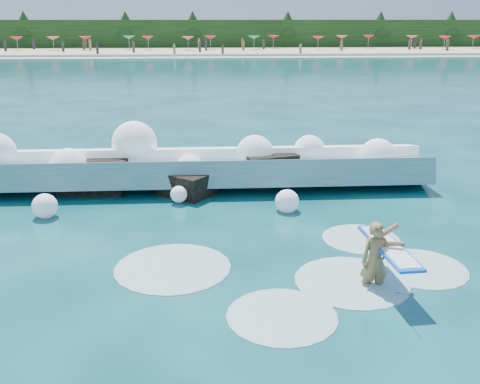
{
  "coord_description": "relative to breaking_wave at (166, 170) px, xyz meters",
  "views": [
    {
      "loc": [
        0.7,
        -10.62,
        5.33
      ],
      "look_at": [
        1.5,
        2.0,
        1.2
      ],
      "focal_mm": 40.0,
      "sensor_mm": 36.0,
      "label": 1
    }
  ],
  "objects": [
    {
      "name": "beach",
      "position": [
        0.68,
        71.45,
        -0.32
      ],
      "size": [
        140.0,
        20.0,
        0.4
      ],
      "primitive_type": "cube",
      "color": "tan",
      "rests_on": "ground"
    },
    {
      "name": "surf_foam",
      "position": [
        3.53,
        -6.79,
        -0.52
      ],
      "size": [
        9.26,
        5.6,
        0.13
      ],
      "color": "silver",
      "rests_on": "ground"
    },
    {
      "name": "ground",
      "position": [
        0.68,
        -6.55,
        -0.52
      ],
      "size": [
        200.0,
        200.0,
        0.0
      ],
      "primitive_type": "plane",
      "color": "#07313D",
      "rests_on": "ground"
    },
    {
      "name": "beachgoers",
      "position": [
        5.58,
        69.66,
        0.6
      ],
      "size": [
        109.41,
        13.3,
        1.93
      ],
      "color": "#3F332D",
      "rests_on": "ground"
    },
    {
      "name": "surfer_with_board",
      "position": [
        4.86,
        -7.35,
        0.11
      ],
      "size": [
        0.93,
        2.88,
        1.69
      ],
      "color": "olive",
      "rests_on": "ground"
    },
    {
      "name": "wave_spray",
      "position": [
        -0.26,
        -0.03,
        0.49
      ],
      "size": [
        15.03,
        4.63,
        2.1
      ],
      "color": "white",
      "rests_on": "ground"
    },
    {
      "name": "beach_umbrellas",
      "position": [
        0.79,
        73.09,
        1.73
      ],
      "size": [
        112.41,
        6.76,
        0.5
      ],
      "color": "#16896E",
      "rests_on": "ground"
    },
    {
      "name": "breaking_wave",
      "position": [
        0.0,
        0.0,
        0.0
      ],
      "size": [
        17.18,
        2.71,
        1.48
      ],
      "color": "teal",
      "rests_on": "ground"
    },
    {
      "name": "rock_cluster",
      "position": [
        0.34,
        -0.26,
        -0.14
      ],
      "size": [
        7.82,
        3.06,
        1.2
      ],
      "color": "black",
      "rests_on": "ground"
    },
    {
      "name": "treeline",
      "position": [
        0.68,
        81.45,
        1.98
      ],
      "size": [
        140.0,
        4.0,
        5.0
      ],
      "primitive_type": "cube",
      "color": "black",
      "rests_on": "ground"
    },
    {
      "name": "wet_band",
      "position": [
        0.68,
        60.45,
        -0.48
      ],
      "size": [
        140.0,
        5.0,
        0.08
      ],
      "primitive_type": "cube",
      "color": "silver",
      "rests_on": "ground"
    }
  ]
}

